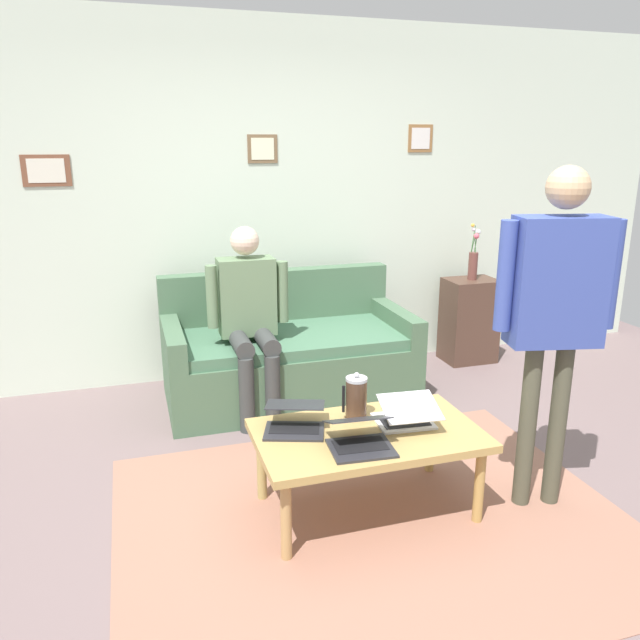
{
  "coord_description": "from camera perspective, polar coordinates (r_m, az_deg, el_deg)",
  "views": [
    {
      "loc": [
        1.04,
        2.6,
        1.81
      ],
      "look_at": [
        -0.01,
        -0.77,
        0.8
      ],
      "focal_mm": 35.0,
      "sensor_mm": 36.0,
      "label": 1
    }
  ],
  "objects": [
    {
      "name": "side_shelf",
      "position": [
        5.43,
        13.48,
        -0.03
      ],
      "size": [
        0.42,
        0.32,
        0.71
      ],
      "color": "#4B3327",
      "rests_on": "ground_plane"
    },
    {
      "name": "couch",
      "position": [
        4.56,
        -2.97,
        -3.29
      ],
      "size": [
        1.75,
        0.89,
        0.88
      ],
      "color": "#47664A",
      "rests_on": "ground_plane"
    },
    {
      "name": "flower_vase",
      "position": [
        5.31,
        13.85,
        5.31
      ],
      "size": [
        0.09,
        0.09,
        0.46
      ],
      "color": "brown",
      "rests_on": "side_shelf"
    },
    {
      "name": "person_seated",
      "position": [
        4.16,
        -6.48,
        0.81
      ],
      "size": [
        0.55,
        0.51,
        1.28
      ],
      "color": "#373A39",
      "rests_on": "ground_plane"
    },
    {
      "name": "french_press",
      "position": [
        3.22,
        3.32,
        -7.09
      ],
      "size": [
        0.13,
        0.11,
        0.25
      ],
      "color": "#4C3323",
      "rests_on": "coffee_table"
    },
    {
      "name": "laptop_right",
      "position": [
        3.12,
        -2.34,
        -9.27
      ],
      "size": [
        0.37,
        0.37,
        0.13
      ],
      "color": "#28282D",
      "rests_on": "coffee_table"
    },
    {
      "name": "back_wall",
      "position": [
        4.93,
        -5.1,
        10.57
      ],
      "size": [
        7.04,
        0.11,
        2.7
      ],
      "color": "silver",
      "rests_on": "ground_plane"
    },
    {
      "name": "laptop_left",
      "position": [
        3.2,
        7.83,
        -8.71
      ],
      "size": [
        0.31,
        0.34,
        0.16
      ],
      "color": "silver",
      "rests_on": "coffee_table"
    },
    {
      "name": "person_standing",
      "position": [
        3.16,
        20.79,
        1.9
      ],
      "size": [
        0.6,
        0.28,
        1.71
      ],
      "color": "#484838",
      "rests_on": "ground_plane"
    },
    {
      "name": "coffee_table",
      "position": [
        3.15,
        4.39,
        -10.89
      ],
      "size": [
        1.11,
        0.66,
        0.44
      ],
      "color": "tan",
      "rests_on": "ground_plane"
    },
    {
      "name": "laptop_center",
      "position": [
        2.96,
        3.65,
        -10.71
      ],
      "size": [
        0.31,
        0.32,
        0.16
      ],
      "color": "#28282D",
      "rests_on": "coffee_table"
    },
    {
      "name": "area_rug",
      "position": [
        3.26,
        4.91,
        -17.7
      ],
      "size": [
        2.48,
        2.0,
        0.01
      ],
      "primitive_type": "cube",
      "color": "#966653",
      "rests_on": "ground_plane"
    },
    {
      "name": "ground_plane",
      "position": [
        3.33,
        3.99,
        -16.97
      ],
      "size": [
        7.68,
        7.68,
        0.0
      ],
      "primitive_type": "plane",
      "color": "#715D5D"
    }
  ]
}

